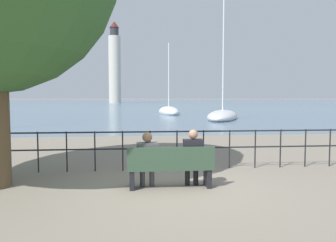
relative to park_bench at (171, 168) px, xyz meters
name	(u,v)px	position (x,y,z in m)	size (l,w,h in m)	color
ground_plane	(170,187)	(0.00, 0.06, -0.43)	(1000.00, 1000.00, 0.00)	gray
harbor_water	(138,101)	(0.00, 159.55, -0.43)	(600.00, 300.00, 0.01)	slate
park_bench	(171,168)	(0.00, 0.00, 0.00)	(1.83, 0.45, 0.90)	#334C38
seated_person_left	(147,157)	(-0.49, 0.08, 0.23)	(0.45, 0.35, 1.20)	#4C4C51
seated_person_right	(193,155)	(0.49, 0.08, 0.25)	(0.42, 0.35, 1.24)	black
promenade_railing	(164,144)	(0.00, 1.79, 0.26)	(10.79, 0.04, 1.05)	black
sailboat_1	(169,112)	(3.04, 31.02, -0.15)	(2.60, 7.12, 8.54)	white
sailboat_3	(223,116)	(6.97, 21.82, -0.15)	(5.44, 9.05, 11.76)	silver
harbor_lighthouse	(115,65)	(-7.93, 106.34, 12.35)	(4.09, 4.09, 27.48)	beige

